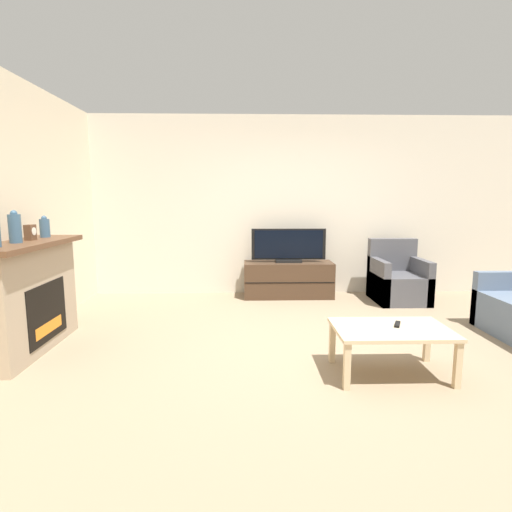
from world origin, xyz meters
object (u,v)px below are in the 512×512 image
(mantel_vase_centre_left, at_px, (15,228))
(mantel_clock, at_px, (30,232))
(fireplace, at_px, (26,296))
(coffee_table, at_px, (391,334))
(tv_stand, at_px, (288,279))
(armchair, at_px, (398,281))
(tv, at_px, (289,247))
(mantel_vase_right, at_px, (45,227))
(remote, at_px, (397,324))

(mantel_vase_centre_left, bearing_deg, mantel_clock, 89.82)
(fireplace, relative_size, coffee_table, 1.51)
(tv_stand, bearing_deg, armchair, -9.98)
(tv, bearing_deg, mantel_clock, -144.71)
(mantel_clock, xyz_separation_m, tv, (2.73, 1.93, -0.38))
(mantel_vase_centre_left, relative_size, tv, 0.27)
(armchair, bearing_deg, tv, 170.10)
(mantel_vase_centre_left, bearing_deg, tv, 38.64)
(fireplace, relative_size, armchair, 1.63)
(fireplace, bearing_deg, coffee_table, -10.57)
(mantel_vase_centre_left, xyz_separation_m, mantel_vase_right, (0.00, 0.54, -0.04))
(mantel_vase_right, relative_size, mantel_clock, 1.50)
(tv_stand, distance_m, remote, 2.72)
(mantel_clock, relative_size, remote, 0.98)
(mantel_clock, bearing_deg, tv, 35.29)
(mantel_clock, xyz_separation_m, remote, (3.37, -0.70, -0.72))
(tv_stand, xyz_separation_m, coffee_table, (0.57, -2.69, 0.09))
(fireplace, bearing_deg, tv_stand, 37.09)
(coffee_table, bearing_deg, remote, 39.28)
(fireplace, height_order, mantel_vase_right, mantel_vase_right)
(mantel_clock, distance_m, remote, 3.52)
(mantel_vase_right, xyz_separation_m, armchair, (4.28, 1.37, -0.88))
(mantel_vase_right, relative_size, tv_stand, 0.17)
(mantel_vase_centre_left, relative_size, coffee_table, 0.32)
(mantel_clock, distance_m, coffee_table, 3.47)
(remote, bearing_deg, mantel_vase_centre_left, -162.56)
(armchair, xyz_separation_m, coffee_table, (-0.98, -2.42, 0.07))
(fireplace, distance_m, coffee_table, 3.38)
(mantel_vase_right, bearing_deg, tv_stand, 31.11)
(mantel_vase_right, bearing_deg, coffee_table, -17.63)
(tv, bearing_deg, mantel_vase_right, -148.93)
(tv_stand, distance_m, tv, 0.49)
(tv_stand, relative_size, remote, 8.63)
(mantel_vase_centre_left, bearing_deg, fireplace, 98.89)
(tv_stand, relative_size, coffee_table, 1.40)
(fireplace, bearing_deg, mantel_vase_right, 87.76)
(fireplace, bearing_deg, mantel_clock, 83.01)
(tv, xyz_separation_m, coffee_table, (0.57, -2.69, -0.40))
(tv_stand, height_order, armchair, armchair)
(mantel_clock, bearing_deg, mantel_vase_right, 90.15)
(mantel_vase_centre_left, relative_size, armchair, 0.34)
(mantel_vase_centre_left, xyz_separation_m, mantel_clock, (0.00, 0.25, -0.06))
(remote, bearing_deg, tv_stand, 128.77)
(mantel_vase_centre_left, height_order, coffee_table, mantel_vase_centre_left)
(tv_stand, relative_size, tv, 1.20)
(remote, bearing_deg, tv, 128.78)
(mantel_vase_centre_left, distance_m, tv_stand, 3.62)
(tv_stand, xyz_separation_m, tv, (0.00, -0.00, 0.49))
(fireplace, xyz_separation_m, mantel_clock, (0.02, 0.14, 0.60))
(armchair, bearing_deg, tv_stand, 170.02)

